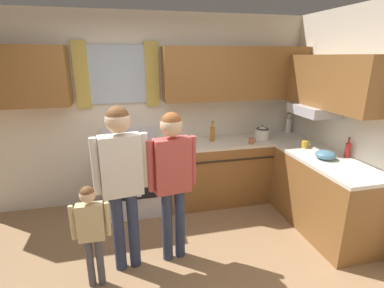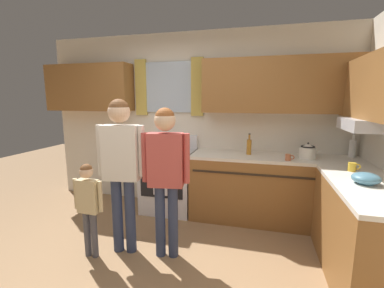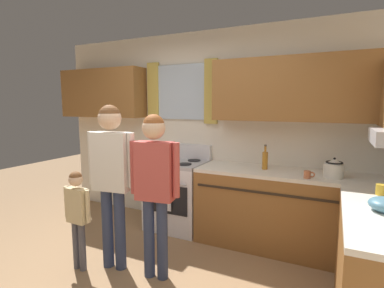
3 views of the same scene
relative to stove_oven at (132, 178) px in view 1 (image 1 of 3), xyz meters
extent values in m
plane|color=#93704C|center=(0.24, -1.54, -0.47)|extent=(12.00, 12.00, 0.00)
cube|color=silver|center=(0.24, 0.36, 0.83)|extent=(4.60, 0.10, 2.60)
cube|color=silver|center=(-0.09, 0.29, 1.34)|extent=(0.71, 0.03, 0.74)
cube|color=gold|center=(-0.54, 0.28, 1.34)|extent=(0.18, 0.04, 0.84)
cube|color=gold|center=(0.36, 0.28, 1.34)|extent=(0.18, 0.04, 0.84)
cube|color=brown|center=(-1.36, 0.15, 1.34)|extent=(1.39, 0.32, 0.71)
cube|color=brown|center=(1.51, 0.15, 1.34)|extent=(2.05, 0.32, 0.71)
cube|color=brown|center=(2.38, -0.62, 1.28)|extent=(0.32, 1.54, 0.62)
cube|color=#B7B7BC|center=(2.32, -0.49, 0.91)|extent=(0.40, 0.60, 0.12)
cube|color=brown|center=(1.46, 0.00, -0.04)|extent=(2.16, 0.62, 0.86)
cube|color=silver|center=(1.46, 0.00, 0.41)|extent=(2.16, 0.62, 0.04)
cube|color=brown|center=(2.23, -1.01, -0.04)|extent=(0.62, 1.38, 0.86)
cube|color=silver|center=(2.23, -1.01, 0.41)|extent=(0.62, 1.38, 0.04)
cube|color=#2D2319|center=(1.46, -0.32, 0.25)|extent=(2.04, 0.01, 0.02)
cube|color=silver|center=(0.00, 0.00, -0.04)|extent=(0.73, 0.62, 0.86)
cube|color=black|center=(0.00, -0.32, 0.01)|extent=(0.61, 0.01, 0.36)
cylinder|color=#ADADB2|center=(0.00, -0.34, 0.23)|extent=(0.61, 0.02, 0.02)
cube|color=#ADADB2|center=(0.00, 0.00, 0.41)|extent=(0.73, 0.62, 0.04)
cube|color=silver|center=(0.00, 0.27, 0.53)|extent=(0.73, 0.08, 0.20)
cylinder|color=black|center=(-0.18, -0.14, 0.44)|extent=(0.17, 0.17, 0.01)
cylinder|color=black|center=(0.18, -0.14, 0.44)|extent=(0.17, 0.17, 0.01)
cylinder|color=black|center=(-0.18, 0.13, 0.44)|extent=(0.17, 0.17, 0.01)
cylinder|color=black|center=(0.18, 0.13, 0.44)|extent=(0.17, 0.17, 0.01)
cube|color=silver|center=(0.00, -0.35, 0.05)|extent=(0.20, 0.02, 0.34)
cylinder|color=white|center=(2.43, 0.20, 0.54)|extent=(0.08, 0.08, 0.22)
cylinder|color=white|center=(2.43, 0.20, 0.69)|extent=(0.03, 0.03, 0.08)
cylinder|color=#3F382D|center=(2.43, 0.20, 0.74)|extent=(0.03, 0.03, 0.02)
cylinder|color=red|center=(2.48, -0.99, 0.52)|extent=(0.06, 0.06, 0.17)
cylinder|color=red|center=(2.48, -0.99, 0.63)|extent=(0.02, 0.02, 0.06)
cylinder|color=#3F382D|center=(2.48, -0.99, 0.67)|extent=(0.03, 0.03, 0.02)
cylinder|color=#B27223|center=(1.14, 0.02, 0.53)|extent=(0.06, 0.06, 0.20)
cylinder|color=#B27223|center=(1.14, 0.02, 0.67)|extent=(0.02, 0.02, 0.07)
cylinder|color=#3F382D|center=(1.14, 0.02, 0.71)|extent=(0.03, 0.03, 0.02)
cylinder|color=gold|center=(2.21, -0.55, 0.48)|extent=(0.08, 0.08, 0.09)
torus|color=gold|center=(2.26, -0.55, 0.48)|extent=(0.06, 0.01, 0.06)
cylinder|color=#B76642|center=(1.62, -0.22, 0.47)|extent=(0.07, 0.07, 0.08)
torus|color=#B76642|center=(1.66, -0.22, 0.48)|extent=(0.06, 0.01, 0.06)
cylinder|color=silver|center=(1.86, -0.05, 0.50)|extent=(0.20, 0.20, 0.14)
cone|color=silver|center=(1.86, -0.05, 0.60)|extent=(0.18, 0.18, 0.05)
sphere|color=black|center=(1.86, -0.05, 0.63)|extent=(0.02, 0.02, 0.02)
cone|color=silver|center=(1.99, -0.05, 0.53)|extent=(0.09, 0.04, 0.07)
torus|color=black|center=(1.86, -0.05, 0.59)|extent=(0.17, 0.17, 0.02)
cylinder|color=teal|center=(2.20, -0.98, 0.45)|extent=(0.13, 0.13, 0.03)
ellipsoid|color=teal|center=(2.20, -0.98, 0.48)|extent=(0.23, 0.23, 0.10)
cylinder|color=#2D3856|center=(-0.03, -1.15, -0.06)|extent=(0.11, 0.11, 0.81)
cylinder|color=#2D3856|center=(-0.17, -1.17, -0.06)|extent=(0.11, 0.11, 0.81)
cube|color=white|center=(-0.10, -1.16, 0.63)|extent=(0.39, 0.21, 0.57)
cylinder|color=white|center=(0.12, -1.13, 0.65)|extent=(0.07, 0.07, 0.53)
cylinder|color=white|center=(-0.32, -1.19, 0.65)|extent=(0.07, 0.07, 0.53)
sphere|color=beige|center=(-0.10, -1.16, 1.04)|extent=(0.22, 0.22, 0.22)
sphere|color=brown|center=(-0.10, -1.16, 1.07)|extent=(0.20, 0.20, 0.20)
cylinder|color=#2D3856|center=(0.44, -1.11, -0.08)|extent=(0.10, 0.10, 0.77)
cylinder|color=#2D3856|center=(0.31, -1.13, -0.08)|extent=(0.10, 0.10, 0.77)
cube|color=#BF4C47|center=(0.37, -1.12, 0.57)|extent=(0.37, 0.20, 0.54)
cylinder|color=#BF4C47|center=(0.58, -1.09, 0.59)|extent=(0.07, 0.07, 0.50)
cylinder|color=#BF4C47|center=(0.17, -1.16, 0.59)|extent=(0.07, 0.07, 0.50)
sphere|color=beige|center=(0.37, -1.12, 0.97)|extent=(0.21, 0.21, 0.21)
sphere|color=brown|center=(0.37, -1.12, 0.99)|extent=(0.19, 0.19, 0.19)
cylinder|color=#4C4C56|center=(-0.35, -1.34, -0.22)|extent=(0.07, 0.07, 0.49)
cylinder|color=#4C4C56|center=(-0.43, -1.34, -0.22)|extent=(0.07, 0.07, 0.49)
cube|color=#D1BC8C|center=(-0.39, -1.34, 0.20)|extent=(0.23, 0.10, 0.35)
cylinder|color=#D1BC8C|center=(-0.24, -1.34, 0.21)|extent=(0.04, 0.04, 0.32)
cylinder|color=#D1BC8C|center=(-0.54, -1.33, 0.21)|extent=(0.04, 0.04, 0.32)
sphere|color=beige|center=(-0.39, -1.34, 0.46)|extent=(0.13, 0.13, 0.13)
sphere|color=brown|center=(-0.39, -1.34, 0.47)|extent=(0.12, 0.12, 0.12)
camera|label=1|loc=(-0.04, -3.66, 1.58)|focal=26.80mm
camera|label=2|loc=(1.28, -3.51, 1.17)|focal=24.47mm
camera|label=3|loc=(1.83, -3.36, 1.17)|focal=27.62mm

